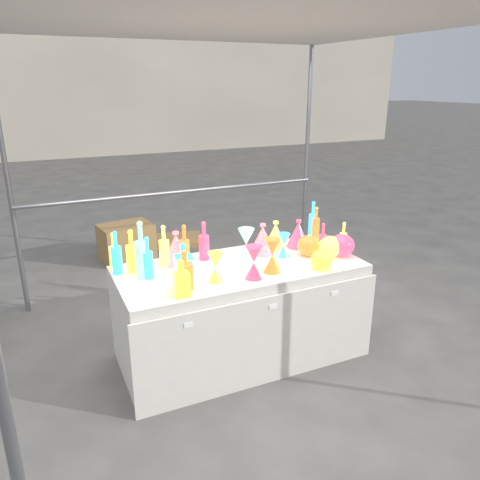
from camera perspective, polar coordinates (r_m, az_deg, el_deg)
name	(u,v)px	position (r m, az deg, el deg)	size (l,w,h in m)	color
ground	(240,354)	(3.80, 0.00, -13.70)	(80.00, 80.00, 0.00)	slate
canopy_tent	(239,23)	(3.23, -0.08, 24.90)	(3.15, 3.15, 2.46)	gray
display_table	(241,312)	(3.60, 0.06, -8.75)	(1.84, 0.83, 0.75)	silver
background_building	(177,53)	(17.76, -7.64, 21.70)	(14.00, 6.00, 6.00)	beige
cardboard_box_closed	(127,242)	(5.76, -13.67, -0.22)	(0.60, 0.43, 0.43)	#9C7746
cardboard_box_flat	(175,240)	(6.30, -7.93, -0.02)	(0.72, 0.52, 0.06)	#9C7746
bottle_0	(114,252)	(3.43, -15.07, -1.38)	(0.07, 0.07, 0.29)	red
bottle_1	(116,252)	(3.38, -14.86, -1.47)	(0.07, 0.07, 0.31)	green
bottle_2	(185,246)	(3.40, -6.77, -0.73)	(0.07, 0.07, 0.32)	orange
bottle_3	(204,241)	(3.54, -4.42, -0.08)	(0.08, 0.08, 0.30)	#1A299B
bottle_4	(164,246)	(3.43, -9.24, -0.71)	(0.07, 0.07, 0.32)	#11556C
bottle_5	(141,249)	(3.26, -11.93, -1.14)	(0.09, 0.09, 0.41)	#BB2588
bottle_6	(132,251)	(3.38, -13.07, -1.30)	(0.08, 0.08, 0.31)	red
bottle_7	(148,258)	(3.25, -11.19, -2.12)	(0.07, 0.07, 0.30)	green
decanter_0	(181,278)	(2.96, -7.18, -4.60)	(0.10, 0.10, 0.25)	red
decanter_1	(185,269)	(3.07, -6.74, -3.55)	(0.10, 0.10, 0.26)	orange
decanter_2	(184,262)	(3.16, -6.90, -2.74)	(0.11, 0.11, 0.28)	green
hourglass_0	(272,256)	(3.30, 3.96, -1.90)	(0.12, 0.12, 0.25)	orange
hourglass_1	(254,263)	(3.19, 1.68, -2.76)	(0.12, 0.12, 0.23)	#1A299B
hourglass_2	(274,255)	(3.37, 4.16, -1.79)	(0.11, 0.11, 0.22)	#11556C
hourglass_3	(246,244)	(3.52, 0.76, -0.54)	(0.12, 0.12, 0.25)	#BB2588
hourglass_4	(216,267)	(3.15, -2.99, -3.32)	(0.10, 0.10, 0.21)	red
hourglass_5	(284,245)	(3.62, 5.38, -0.62)	(0.09, 0.09, 0.19)	green
globe_0	(322,261)	(3.42, 9.92, -2.52)	(0.16, 0.16, 0.13)	red
globe_1	(330,248)	(3.68, 10.92, -0.92)	(0.18, 0.18, 0.14)	#11556C
globe_2	(309,247)	(3.67, 8.37, -0.80)	(0.18, 0.18, 0.14)	orange
globe_3	(342,246)	(3.71, 12.31, -0.76)	(0.19, 0.19, 0.15)	#1A299B
lampshade_0	(176,248)	(3.49, -7.78, -0.93)	(0.21, 0.21, 0.25)	#FFB135
lampshade_1	(263,239)	(3.66, 2.78, 0.17)	(0.20, 0.20, 0.24)	#FFB135
lampshade_2	(298,233)	(3.84, 7.11, 0.81)	(0.19, 0.19, 0.23)	#1A299B
lampshade_3	(276,235)	(3.78, 4.35, 0.62)	(0.19, 0.19, 0.23)	#11556C
bottle_8	(313,219)	(4.10, 8.87, 2.52)	(0.07, 0.07, 0.32)	green
bottle_9	(316,223)	(4.06, 9.25, 2.10)	(0.06, 0.06, 0.28)	orange
bottle_10	(323,239)	(3.68, 10.05, 0.09)	(0.06, 0.06, 0.26)	#1A299B
bottle_11	(343,237)	(3.77, 12.48, 0.32)	(0.06, 0.06, 0.25)	#11556C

